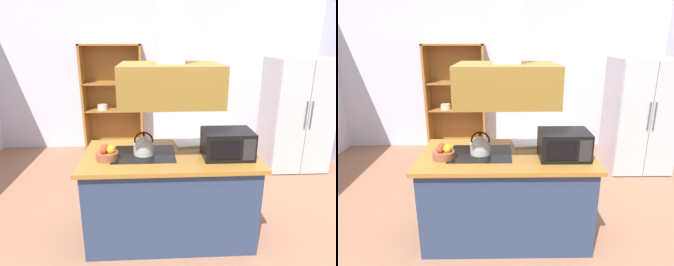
% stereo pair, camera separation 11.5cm
% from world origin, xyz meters
% --- Properties ---
extents(ground_plane, '(7.80, 7.80, 0.00)m').
position_xyz_m(ground_plane, '(0.00, 0.00, 0.00)').
color(ground_plane, '#95654C').
extents(wall_back, '(6.00, 0.12, 2.70)m').
position_xyz_m(wall_back, '(0.00, 3.00, 1.35)').
color(wall_back, silver).
rests_on(wall_back, ground).
extents(kitchen_island, '(1.69, 0.89, 0.90)m').
position_xyz_m(kitchen_island, '(0.05, 0.20, 0.45)').
color(kitchen_island, navy).
rests_on(kitchen_island, ground).
extents(range_hood, '(0.90, 0.70, 1.30)m').
position_xyz_m(range_hood, '(0.05, 0.20, 1.71)').
color(range_hood, olive).
extents(refrigerator, '(0.90, 0.77, 1.72)m').
position_xyz_m(refrigerator, '(2.10, 1.85, 0.86)').
color(refrigerator, '#BEB8C5').
rests_on(refrigerator, ground).
extents(dish_cabinet, '(1.05, 0.40, 1.90)m').
position_xyz_m(dish_cabinet, '(-0.82, 2.78, 0.84)').
color(dish_cabinet, '#9D652C').
rests_on(dish_cabinet, ground).
extents(kettle, '(0.20, 0.20, 0.22)m').
position_xyz_m(kettle, '(-0.21, 0.20, 0.99)').
color(kettle, '#BABFB5').
rests_on(kettle, kitchen_island).
extents(cutting_board, '(0.37, 0.28, 0.02)m').
position_xyz_m(cutting_board, '(0.29, 0.48, 0.91)').
color(cutting_board, white).
rests_on(cutting_board, kitchen_island).
extents(microwave, '(0.46, 0.35, 0.26)m').
position_xyz_m(microwave, '(0.58, 0.10, 1.03)').
color(microwave, black).
rests_on(microwave, kitchen_island).
extents(fruit_bowl, '(0.21, 0.21, 0.14)m').
position_xyz_m(fruit_bowl, '(-0.54, 0.09, 0.95)').
color(fruit_bowl, brown).
rests_on(fruit_bowl, kitchen_island).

